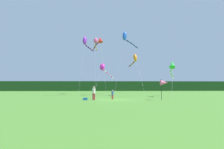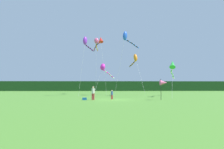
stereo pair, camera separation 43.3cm
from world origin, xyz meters
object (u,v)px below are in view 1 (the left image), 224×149
person_adult (94,92)px  person_child (112,94)px  kite_orange (135,59)px  kite_green (172,66)px  kite_purple (85,42)px  cooler_box (85,99)px  kite_magenta (103,68)px  banner_flag_pole (164,83)px  kite_blue (126,37)px  kite_rainbow (96,42)px  kite_red (99,41)px

person_adult → person_child: (2.43, 1.18, -0.26)m
kite_orange → kite_green: (5.70, -3.39, -1.62)m
person_adult → kite_purple: kite_purple is taller
cooler_box → kite_magenta: 14.82m
banner_flag_pole → kite_purple: size_ratio=0.25×
banner_flag_pole → kite_green: (3.67, 7.06, 2.93)m
kite_magenta → person_adult: bearing=-95.0°
cooler_box → kite_blue: (6.50, 11.57, 11.01)m
kite_purple → kite_magenta: bearing=47.0°
person_adult → kite_rainbow: size_ratio=0.14×
kite_orange → kite_green: size_ratio=0.83×
kite_purple → kite_red: kite_red is taller
person_child → kite_red: (-2.14, 15.00, 10.77)m
person_child → banner_flag_pole: banner_flag_pole is taller
person_child → kite_green: 12.33m
cooler_box → kite_purple: size_ratio=0.05×
banner_flag_pole → kite_magenta: kite_magenta is taller
person_adult → kite_orange: bearing=55.4°
kite_purple → kite_rainbow: bearing=77.0°
kite_blue → kite_magenta: 7.52m
banner_flag_pole → person_child: bearing=165.8°
kite_purple → kite_green: 15.84m
person_child → kite_rainbow: bearing=100.4°
person_adult → kite_red: bearing=89.0°
kite_purple → kite_blue: bearing=10.6°
kite_blue → kite_magenta: bearing=153.2°
kite_rainbow → kite_red: bearing=-50.2°
cooler_box → kite_green: (13.65, 6.66, 4.96)m
kite_red → kite_rainbow: bearing=129.8°
person_adult → cooler_box: 1.34m
kite_red → kite_orange: bearing=-43.1°
kite_magenta → kite_orange: kite_orange is taller
kite_blue → kite_magenta: kite_blue is taller
kite_blue → kite_rainbow: 8.17m
banner_flag_pole → kite_orange: bearing=101.0°
kite_blue → kite_magenta: size_ratio=1.25×
kite_magenta → kite_orange: (5.69, -3.66, 1.41)m
person_child → cooler_box: bearing=-160.6°
banner_flag_pole → cooler_box: bearing=177.7°
cooler_box → kite_purple: bearing=95.9°
kite_green → kite_orange: bearing=149.3°
kite_green → cooler_box: bearing=-154.0°
kite_purple → person_child: bearing=-63.0°
person_child → kite_red: kite_red is taller
banner_flag_pole → kite_green: size_ratio=0.29×
kite_blue → kite_red: kite_red is taller
kite_purple → kite_red: size_ratio=0.87×
person_child → kite_purple: bearing=117.0°
kite_blue → kite_purple: (-7.55, -1.42, -1.29)m
kite_magenta → kite_red: kite_red is taller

